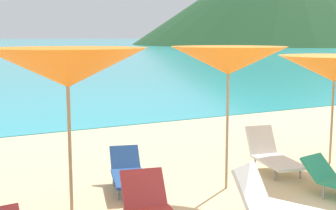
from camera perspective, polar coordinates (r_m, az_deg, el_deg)
The scene contains 7 objects.
ground_plane at distance 14.67m, azimuth -10.83°, elevation -2.24°, with size 50.00×100.00×0.30m, color beige.
umbrella_1 at distance 6.39m, azimuth -12.20°, elevation 4.47°, with size 2.34×2.34×2.37m.
umbrella_2 at distance 7.61m, azimuth 7.40°, elevation 5.39°, with size 2.07×2.07×2.36m.
umbrella_3 at distance 9.65m, azimuth 19.68°, elevation 4.20°, with size 2.22×2.22×2.15m.
lounge_chair_1 at distance 6.57m, azimuth 13.70°, elevation -11.74°, with size 1.14×1.53×0.74m.
lounge_chair_5 at distance 7.86m, azimuth -4.88°, elevation -8.15°, with size 0.88×1.46×0.60m.
lounge_chair_7 at distance 9.04m, azimuth 12.61°, elevation -5.92°, with size 0.85×1.50×0.76m.
Camera 1 is at (-4.23, -3.79, 2.52)m, focal length 49.89 mm.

